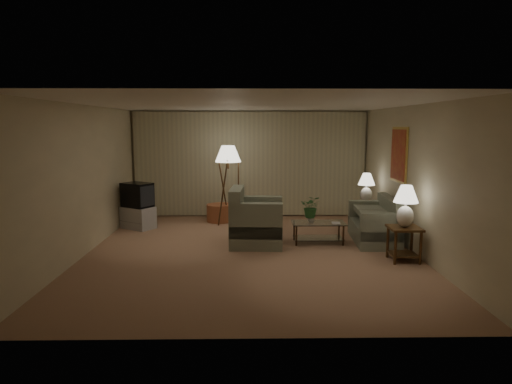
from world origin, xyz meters
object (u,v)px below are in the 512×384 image
(side_table_far, at_px, (366,211))
(vase, at_px, (311,219))
(table_lamp_near, at_px, (406,202))
(floor_lamp, at_px, (228,184))
(armchair, at_px, (257,222))
(side_table_near, at_px, (404,238))
(sofa, at_px, (374,224))
(ottoman, at_px, (220,213))
(table_lamp_far, at_px, (366,185))
(crt_tv, at_px, (137,195))
(coffee_table, at_px, (318,229))
(tv_cabinet, at_px, (138,218))

(side_table_far, bearing_deg, vase, -136.86)
(table_lamp_near, distance_m, floor_lamp, 4.37)
(table_lamp_near, bearing_deg, armchair, 155.76)
(side_table_near, xyz_separation_m, side_table_far, (-0.00, 2.60, -0.02))
(sofa, distance_m, ottoman, 3.81)
(armchair, height_order, table_lamp_far, table_lamp_far)
(armchair, xyz_separation_m, side_table_near, (2.52, -1.14, -0.03))
(crt_tv, bearing_deg, coffee_table, 14.41)
(armchair, bearing_deg, tv_cabinet, 64.58)
(sofa, bearing_deg, ottoman, -117.81)
(sofa, relative_size, ottoman, 2.68)
(floor_lamp, bearing_deg, ottoman, 124.93)
(armchair, distance_m, tv_cabinet, 3.06)
(armchair, bearing_deg, table_lamp_near, -110.74)
(sofa, xyz_separation_m, side_table_far, (0.15, 1.25, 0.04))
(tv_cabinet, relative_size, crt_tv, 1.10)
(vase, bearing_deg, table_lamp_far, 43.14)
(sofa, height_order, table_lamp_near, table_lamp_near)
(side_table_far, bearing_deg, table_lamp_far, 56.31)
(tv_cabinet, bearing_deg, side_table_far, 33.49)
(armchair, relative_size, coffee_table, 1.11)
(armchair, distance_m, side_table_far, 2.92)
(coffee_table, bearing_deg, floor_lamp, 136.52)
(side_table_near, height_order, floor_lamp, floor_lamp)
(armchair, relative_size, side_table_near, 1.96)
(side_table_far, distance_m, crt_tv, 5.21)
(table_lamp_near, bearing_deg, vase, 139.05)
(tv_cabinet, bearing_deg, table_lamp_far, 33.49)
(floor_lamp, bearing_deg, vase, -45.88)
(table_lamp_near, height_order, vase, table_lamp_near)
(sofa, relative_size, floor_lamp, 0.91)
(floor_lamp, bearing_deg, armchair, -71.45)
(table_lamp_near, bearing_deg, tv_cabinet, 153.30)
(floor_lamp, distance_m, vase, 2.51)
(floor_lamp, bearing_deg, table_lamp_near, -43.73)
(side_table_far, distance_m, ottoman, 3.47)
(armchair, distance_m, floor_lamp, 2.05)
(side_table_near, relative_size, crt_tv, 0.77)
(crt_tv, bearing_deg, side_table_far, 33.49)
(armchair, relative_size, side_table_far, 1.96)
(side_table_near, height_order, table_lamp_far, table_lamp_far)
(side_table_near, distance_m, ottoman, 4.77)
(side_table_far, relative_size, table_lamp_near, 0.83)
(floor_lamp, relative_size, vase, 13.04)
(sofa, height_order, coffee_table, sofa)
(sofa, height_order, table_lamp_far, table_lamp_far)
(tv_cabinet, bearing_deg, floor_lamp, 44.81)
(side_table_far, height_order, ottoman, side_table_far)
(tv_cabinet, distance_m, floor_lamp, 2.21)
(armchair, bearing_deg, side_table_far, -56.38)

